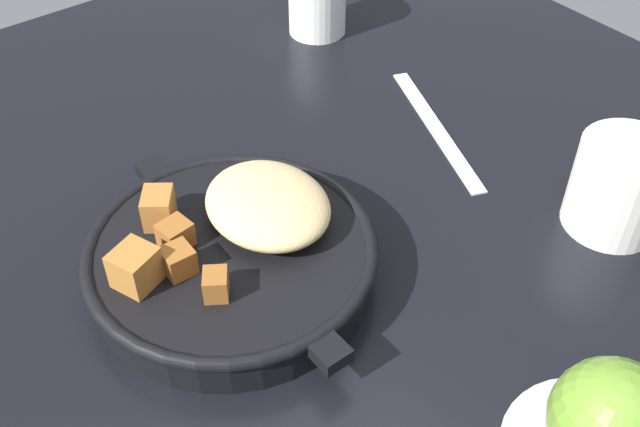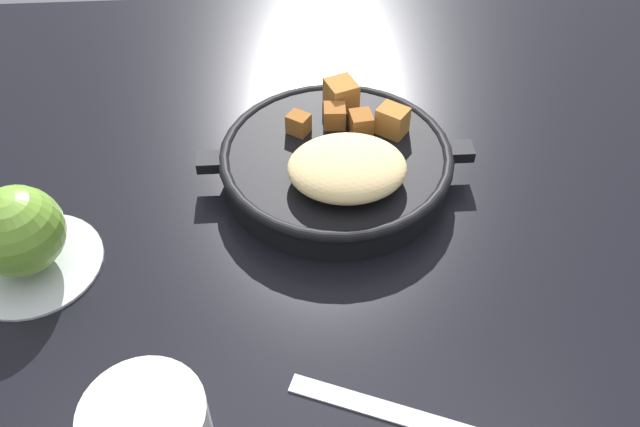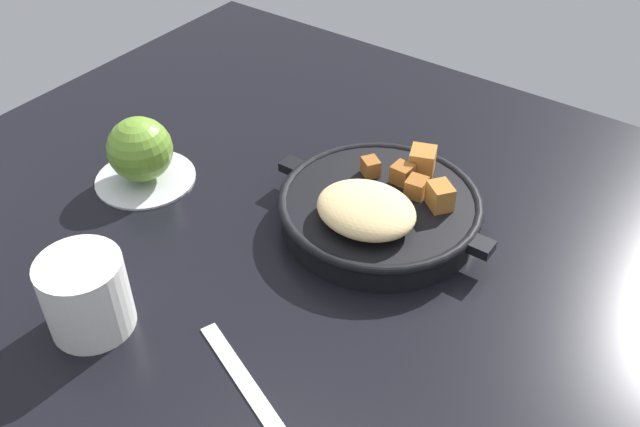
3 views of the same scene
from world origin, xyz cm
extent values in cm
cube|color=black|center=(0.00, 0.00, -1.20)|extent=(110.66, 99.77, 2.40)
cylinder|color=black|center=(-2.71, -10.04, 1.79)|extent=(23.28, 23.28, 3.58)
torus|color=black|center=(-2.71, -10.04, 3.29)|extent=(24.01, 24.01, 1.20)
cube|color=black|center=(10.14, -10.04, 3.04)|extent=(2.64, 2.40, 1.20)
cube|color=black|center=(-15.55, -10.04, 3.04)|extent=(2.64, 2.40, 1.20)
ellipsoid|color=#DBBC7F|center=(-3.39, -5.80, 5.29)|extent=(11.49, 9.71, 3.43)
cube|color=#935623|center=(0.95, -13.63, 4.66)|extent=(2.81, 2.73, 2.16)
cube|color=#935623|center=(-5.54, -13.32, 4.68)|extent=(2.51, 2.69, 2.21)
cube|color=#A86B2D|center=(-3.85, -17.71, 5.16)|extent=(3.91, 4.02, 3.17)
cube|color=#A86B2D|center=(-8.77, -12.99, 5.06)|extent=(3.80, 3.70, 2.96)
cube|color=#935623|center=(-2.88, -14.61, 4.72)|extent=(2.36, 2.37, 2.29)
cylinder|color=#B7BABF|center=(26.38, 0.45, 0.30)|extent=(12.84, 12.84, 0.60)
sphere|color=olive|center=(26.38, 0.45, 4.71)|extent=(8.21, 8.21, 8.21)
cube|color=silver|center=(-7.12, 17.89, 0.18)|extent=(20.45, 9.50, 0.36)
cylinder|color=silver|center=(12.48, 20.24, 4.22)|extent=(8.45, 8.45, 8.44)
camera|label=1|loc=(35.87, -31.03, 47.22)|focal=42.78mm
camera|label=2|loc=(2.31, 41.90, 48.41)|focal=37.80mm
camera|label=3|loc=(-33.90, 45.59, 53.96)|focal=39.16mm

